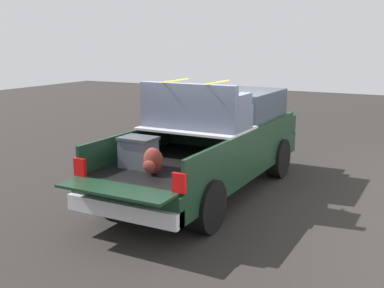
{
  "coord_description": "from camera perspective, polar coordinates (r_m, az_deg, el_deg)",
  "views": [
    {
      "loc": [
        -8.03,
        -3.98,
        2.93
      ],
      "look_at": [
        -0.6,
        0.0,
        1.1
      ],
      "focal_mm": 44.47,
      "sensor_mm": 36.0,
      "label": 1
    }
  ],
  "objects": [
    {
      "name": "ground_plane",
      "position": [
        9.43,
        1.73,
        -5.86
      ],
      "size": [
        40.0,
        40.0,
        0.0
      ],
      "primitive_type": "plane",
      "color": "black"
    },
    {
      "name": "pickup_truck",
      "position": [
        9.52,
        2.8,
        0.41
      ],
      "size": [
        6.05,
        2.06,
        2.23
      ],
      "color": "black",
      "rests_on": "ground_plane"
    }
  ]
}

